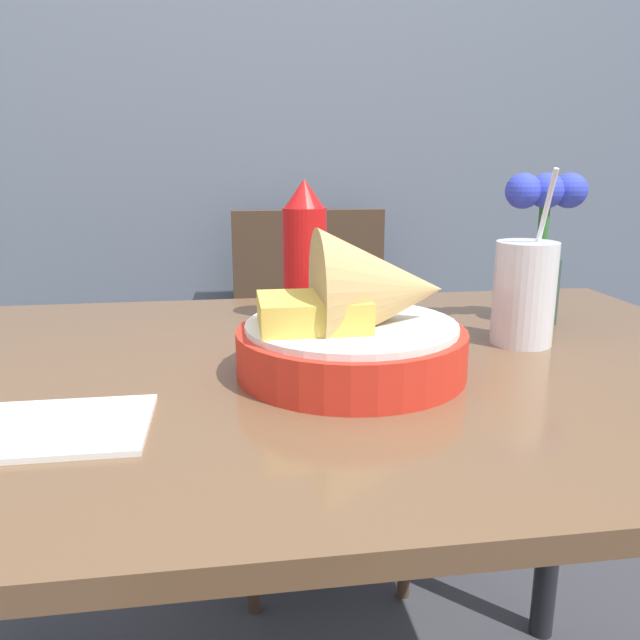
{
  "coord_description": "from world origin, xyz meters",
  "views": [
    {
      "loc": [
        -0.08,
        -0.75,
        1.02
      ],
      "look_at": [
        0.03,
        -0.01,
        0.83
      ],
      "focal_mm": 35.0,
      "sensor_mm": 36.0,
      "label": 1
    }
  ],
  "objects_px": {
    "food_basket": "(360,323)",
    "drink_cup": "(524,297)",
    "ketchup_bottle": "(305,253)",
    "chair_far_window": "(313,358)",
    "flower_vase": "(542,239)"
  },
  "relations": [
    {
      "from": "drink_cup",
      "to": "chair_far_window",
      "type": "bearing_deg",
      "value": 104.85
    },
    {
      "from": "chair_far_window",
      "to": "food_basket",
      "type": "bearing_deg",
      "value": -93.85
    },
    {
      "from": "flower_vase",
      "to": "food_basket",
      "type": "bearing_deg",
      "value": -148.64
    },
    {
      "from": "ketchup_bottle",
      "to": "drink_cup",
      "type": "height_order",
      "value": "drink_cup"
    },
    {
      "from": "food_basket",
      "to": "drink_cup",
      "type": "height_order",
      "value": "drink_cup"
    },
    {
      "from": "food_basket",
      "to": "ketchup_bottle",
      "type": "bearing_deg",
      "value": 97.2
    },
    {
      "from": "chair_far_window",
      "to": "food_basket",
      "type": "relative_size",
      "value": 3.25
    },
    {
      "from": "ketchup_bottle",
      "to": "drink_cup",
      "type": "distance_m",
      "value": 0.34
    },
    {
      "from": "food_basket",
      "to": "drink_cup",
      "type": "bearing_deg",
      "value": 19.66
    },
    {
      "from": "food_basket",
      "to": "ketchup_bottle",
      "type": "relative_size",
      "value": 1.23
    },
    {
      "from": "flower_vase",
      "to": "chair_far_window",
      "type": "bearing_deg",
      "value": 113.68
    },
    {
      "from": "ketchup_bottle",
      "to": "food_basket",
      "type": "bearing_deg",
      "value": -82.8
    },
    {
      "from": "food_basket",
      "to": "ketchup_bottle",
      "type": "height_order",
      "value": "ketchup_bottle"
    },
    {
      "from": "ketchup_bottle",
      "to": "drink_cup",
      "type": "xyz_separation_m",
      "value": [
        0.29,
        -0.18,
        -0.04
      ]
    },
    {
      "from": "food_basket",
      "to": "drink_cup",
      "type": "relative_size",
      "value": 1.14
    }
  ]
}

